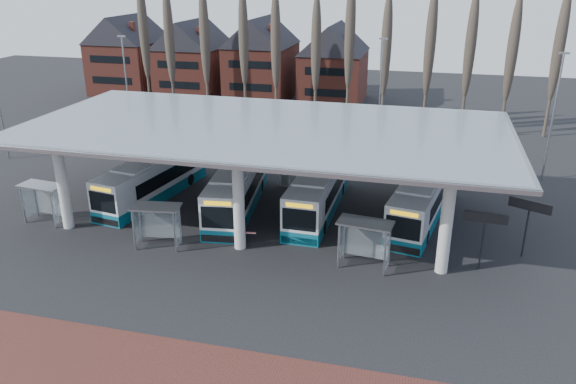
% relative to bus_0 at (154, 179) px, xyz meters
% --- Properties ---
extents(ground, '(140.00, 140.00, 0.00)m').
position_rel_bus_0_xyz_m(ground, '(8.90, -8.80, -1.46)').
color(ground, black).
rests_on(ground, ground).
extents(station_canopy, '(32.00, 16.00, 6.34)m').
position_rel_bus_0_xyz_m(station_canopy, '(8.90, -0.80, 4.22)').
color(station_canopy, beige).
rests_on(station_canopy, ground).
extents(poplar_row, '(45.10, 1.10, 14.50)m').
position_rel_bus_0_xyz_m(poplar_row, '(8.90, 24.20, 7.32)').
color(poplar_row, '#473D33').
rests_on(poplar_row, ground).
extents(townhouse_row, '(36.80, 10.30, 12.25)m').
position_rel_bus_0_xyz_m(townhouse_row, '(-6.85, 35.20, 4.48)').
color(townhouse_row, maroon).
rests_on(townhouse_row, ground).
extents(lamp_post_a, '(0.80, 0.16, 10.17)m').
position_rel_bus_0_xyz_m(lamp_post_a, '(-9.10, 13.20, 3.88)').
color(lamp_post_a, slate).
rests_on(lamp_post_a, ground).
extents(lamp_post_b, '(0.80, 0.16, 10.17)m').
position_rel_bus_0_xyz_m(lamp_post_b, '(14.90, 17.20, 3.88)').
color(lamp_post_b, slate).
rests_on(lamp_post_b, ground).
extents(lamp_post_c, '(0.80, 0.16, 10.17)m').
position_rel_bus_0_xyz_m(lamp_post_c, '(28.90, 11.20, 3.88)').
color(lamp_post_c, slate).
rests_on(lamp_post_c, ground).
extents(bus_0, '(4.04, 11.36, 3.09)m').
position_rel_bus_0_xyz_m(bus_0, '(0.00, 0.00, 0.00)').
color(bus_0, silver).
rests_on(bus_0, ground).
extents(bus_1, '(3.89, 11.72, 3.20)m').
position_rel_bus_0_xyz_m(bus_1, '(6.73, -0.36, 0.05)').
color(bus_1, silver).
rests_on(bus_1, ground).
extents(bus_2, '(2.60, 11.42, 3.16)m').
position_rel_bus_0_xyz_m(bus_2, '(12.43, 0.57, 0.03)').
color(bus_2, silver).
rests_on(bus_2, ground).
extents(bus_3, '(4.25, 11.44, 3.11)m').
position_rel_bus_0_xyz_m(bus_3, '(19.51, 0.83, 0.01)').
color(bus_3, silver).
rests_on(bus_3, ground).
extents(shelter_0, '(3.04, 1.75, 2.70)m').
position_rel_bus_0_xyz_m(shelter_0, '(-5.04, -5.81, 0.51)').
color(shelter_0, gray).
rests_on(shelter_0, ground).
extents(shelter_1, '(3.12, 1.88, 2.73)m').
position_rel_bus_0_xyz_m(shelter_1, '(3.96, -7.27, 0.53)').
color(shelter_1, gray).
rests_on(shelter_1, ground).
extents(shelter_2, '(3.24, 1.90, 2.86)m').
position_rel_bus_0_xyz_m(shelter_2, '(16.56, -6.71, 0.62)').
color(shelter_2, gray).
rests_on(shelter_2, ground).
extents(info_sign_0, '(2.37, 0.28, 3.52)m').
position_rel_bus_0_xyz_m(info_sign_0, '(22.99, -5.47, 1.50)').
color(info_sign_0, black).
rests_on(info_sign_0, ground).
extents(info_sign_1, '(2.26, 1.14, 3.62)m').
position_rel_bus_0_xyz_m(info_sign_1, '(25.57, -3.27, 1.58)').
color(info_sign_1, black).
rests_on(info_sign_1, ground).
extents(barrier, '(1.96, 0.61, 0.98)m').
position_rel_bus_0_xyz_m(barrier, '(8.79, -5.79, -0.70)').
color(barrier, black).
rests_on(barrier, ground).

